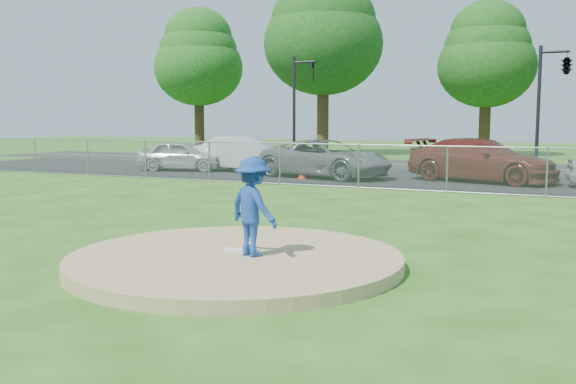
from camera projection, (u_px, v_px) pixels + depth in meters
name	position (u px, v px, depth m)	size (l,w,h in m)	color
ground	(400.00, 198.00, 19.39)	(120.00, 120.00, 0.00)	#215212
pitchers_mound	(236.00, 260.00, 10.38)	(5.40, 5.40, 0.20)	#A38859
pitching_rubber	(242.00, 250.00, 10.55)	(0.60, 0.15, 0.04)	white
chain_link_fence	(416.00, 168.00, 21.11)	(40.00, 0.06, 1.50)	gray
parking_lot	(444.00, 179.00, 25.24)	(50.00, 8.00, 0.01)	black
street	(474.00, 167.00, 31.99)	(60.00, 7.00, 0.01)	#242427
tree_far_left	(198.00, 57.00, 48.55)	(6.72, 6.72, 10.74)	#352313
tree_left	(323.00, 29.00, 41.99)	(7.84, 7.84, 12.53)	#3C2715
tree_center	(487.00, 54.00, 40.68)	(6.16, 6.16, 9.84)	#372714
traffic_signal_left	(298.00, 100.00, 33.50)	(1.28, 0.20, 5.60)	black
traffic_signal_center	(564.00, 67.00, 28.00)	(1.42, 2.48, 5.60)	black
pitcher	(253.00, 207.00, 10.15)	(1.01, 0.58, 1.57)	navy
traffic_cone	(303.00, 171.00, 25.42)	(0.33, 0.33, 0.64)	#FF420D
parked_car_silver	(182.00, 156.00, 29.44)	(1.63, 4.05, 1.38)	#B8B8BD
parked_car_white	(244.00, 154.00, 28.80)	(1.66, 4.77, 1.57)	silver
parked_car_gray	(326.00, 159.00, 25.91)	(2.54, 5.52, 1.53)	slate
parked_car_darkred	(482.00, 160.00, 24.17)	(2.29, 5.63, 1.63)	maroon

